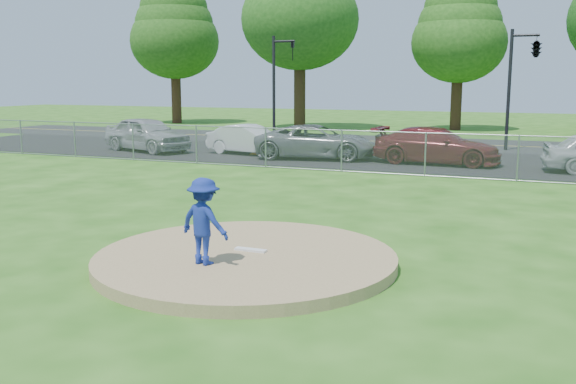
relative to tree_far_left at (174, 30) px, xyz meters
name	(u,v)px	position (x,y,z in m)	size (l,w,h in m)	color
ground	(382,183)	(22.00, -23.00, -7.06)	(120.00, 120.00, 0.00)	#225612
pitchers_mound	(246,259)	(22.00, -33.00, -6.96)	(5.40, 5.40, 0.20)	#987D53
pitching_rubber	(251,250)	(22.00, -32.80, -6.84)	(0.60, 0.15, 0.04)	white
chain_link_fence	(396,154)	(22.00, -21.00, -6.31)	(40.00, 0.06, 1.50)	gray
parking_lot	(420,160)	(22.00, -16.50, -7.05)	(50.00, 8.00, 0.01)	black
street	(448,144)	(22.00, -9.00, -7.06)	(60.00, 7.00, 0.01)	#232325
tree_far_left	(174,30)	(0.00, 0.00, 0.00)	(6.72, 6.72, 10.74)	#361E13
tree_left	(300,4)	(11.00, -2.00, 1.18)	(7.84, 7.84, 12.53)	#322212
tree_center	(459,31)	(21.00, 1.00, -0.59)	(6.16, 6.16, 9.84)	#331F12
traffic_signal_left	(278,79)	(13.24, -11.00, -3.70)	(1.28, 0.20, 5.60)	black
traffic_signal_center	(534,51)	(25.97, -11.00, -2.45)	(1.42, 2.48, 5.60)	black
pitcher	(204,221)	(21.64, -33.83, -6.12)	(0.95, 0.55, 1.47)	navy
traffic_cone	(255,147)	(14.77, -17.22, -6.73)	(0.33, 0.33, 0.64)	orange
parked_car_silver	(147,134)	(9.56, -17.92, -6.25)	(1.89, 4.70, 1.60)	#A2A3A7
parked_car_white	(250,140)	(14.53, -17.26, -6.40)	(1.38, 3.97, 1.31)	white
parked_car_gray	(316,142)	(17.83, -17.64, -6.34)	(2.35, 5.10, 1.42)	slate
parked_car_darkred	(437,146)	(22.80, -17.48, -6.33)	(2.01, 4.95, 1.44)	maroon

